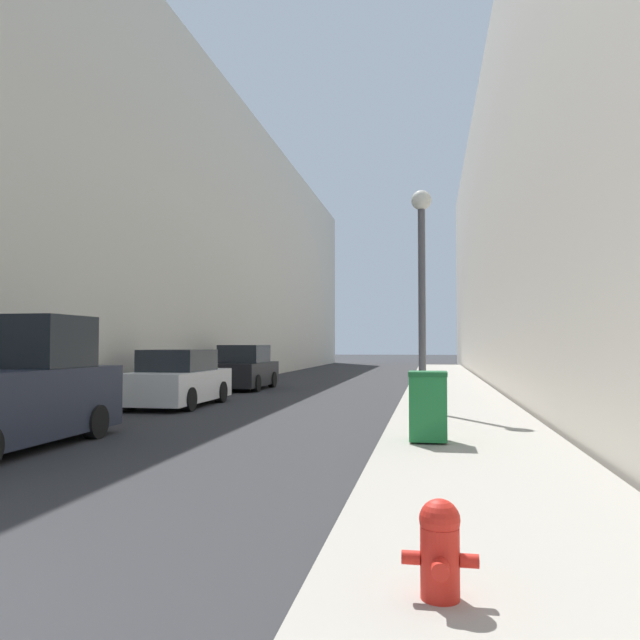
% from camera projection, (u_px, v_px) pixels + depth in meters
% --- Properties ---
extents(sidewalk_right, '(3.16, 60.00, 0.15)m').
position_uv_depth(sidewalk_right, '(453.00, 398.00, 19.79)').
color(sidewalk_right, '#9E998E').
rests_on(sidewalk_right, ground).
extents(building_left_glass, '(12.00, 60.00, 13.60)m').
position_uv_depth(building_left_glass, '(122.00, 242.00, 30.64)').
color(building_left_glass, beige).
rests_on(building_left_glass, ground).
extents(building_right_stone, '(12.00, 60.00, 14.51)m').
position_uv_depth(building_right_stone, '(629.00, 216.00, 26.60)').
color(building_right_stone, beige).
rests_on(building_right_stone, ground).
extents(fire_hydrant, '(0.49, 0.38, 0.64)m').
position_uv_depth(fire_hydrant, '(440.00, 547.00, 4.04)').
color(fire_hydrant, red).
rests_on(fire_hydrant, sidewalk_right).
extents(trash_bin, '(0.64, 0.67, 1.18)m').
position_uv_depth(trash_bin, '(428.00, 406.00, 10.49)').
color(trash_bin, '#1E7538').
rests_on(trash_bin, sidewalk_right).
extents(lamppost, '(0.49, 0.49, 5.45)m').
position_uv_depth(lamppost, '(422.00, 275.00, 15.33)').
color(lamppost, '#4C4C51').
rests_on(lamppost, sidewalk_right).
extents(pickup_truck, '(2.21, 4.86, 2.31)m').
position_uv_depth(pickup_truck, '(1.00, 393.00, 10.66)').
color(pickup_truck, '#232838').
rests_on(pickup_truck, ground).
extents(parked_sedan_near, '(1.93, 4.26, 1.63)m').
position_uv_depth(parked_sedan_near, '(178.00, 380.00, 17.98)').
color(parked_sedan_near, silver).
rests_on(parked_sedan_near, ground).
extents(parked_sedan_far, '(1.88, 4.06, 1.75)m').
position_uv_depth(parked_sedan_far, '(244.00, 369.00, 24.59)').
color(parked_sedan_far, black).
rests_on(parked_sedan_far, ground).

